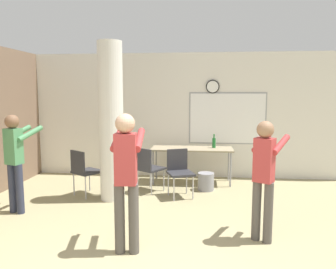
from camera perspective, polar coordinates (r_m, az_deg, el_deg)
wall_back at (r=7.47m, az=2.99°, el=3.31°), size 8.00×0.15×2.80m
support_pillar at (r=5.87m, az=-9.88°, el=2.14°), size 0.43×0.43×2.80m
folding_table at (r=6.97m, az=4.18°, el=-2.81°), size 1.72×0.62×0.75m
bottle_on_table at (r=7.03m, az=8.00°, el=-1.40°), size 0.07×0.07×0.29m
waste_bin at (r=6.58m, az=6.62°, el=-8.13°), size 0.32×0.32×0.35m
chair_table_front at (r=6.09m, az=1.99°, el=-6.07°), size 0.57×0.57×0.87m
chair_near_pillar at (r=6.29m, az=-14.42°, el=-5.87°), size 0.61×0.61×0.87m
chair_table_left at (r=6.34m, az=-3.47°, el=-5.53°), size 0.61×0.61×0.87m
person_watching_back at (r=5.72m, az=-25.05°, el=-3.35°), size 0.47×0.63×1.58m
person_playing_side at (r=4.37m, az=16.45°, el=-6.16°), size 0.55×0.65×1.57m
person_playing_front at (r=3.91m, az=-7.29°, el=-6.49°), size 0.40×0.65×1.68m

